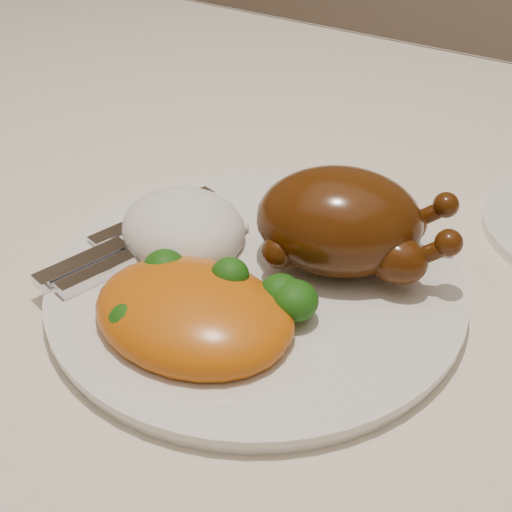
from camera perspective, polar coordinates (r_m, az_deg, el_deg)
The scene contains 7 objects.
dining_table at distance 0.65m, azimuth 2.81°, elevation -6.97°, with size 1.60×0.90×0.76m.
tablecloth at distance 0.60m, azimuth 3.01°, elevation -1.81°, with size 1.73×1.03×0.18m.
dinner_plate at distance 0.53m, azimuth -0.00°, elevation -2.31°, with size 0.30×0.30×0.01m, color white.
roast_chicken at distance 0.53m, azimuth 7.04°, elevation 2.72°, with size 0.16×0.13×0.08m.
rice_mound at distance 0.57m, azimuth -5.81°, elevation 2.12°, with size 0.12×0.12×0.05m.
mac_and_cheese at distance 0.48m, azimuth -4.63°, elevation -4.55°, with size 0.15×0.12×0.05m.
cutlery at distance 0.56m, azimuth -11.04°, elevation 0.49°, with size 0.06×0.18×0.01m.
Camera 1 is at (0.23, -0.42, 1.10)m, focal length 50.00 mm.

